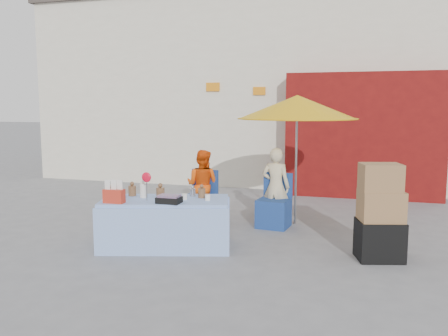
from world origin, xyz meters
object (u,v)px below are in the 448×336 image
(vendor_orange, at_px, (202,185))
(vendor_beige, at_px, (276,187))
(umbrella, at_px, (297,108))
(box_stack, at_px, (380,216))
(market_table, at_px, (165,222))
(chair_right, at_px, (274,211))
(chair_left, at_px, (200,206))

(vendor_orange, bearing_deg, vendor_beige, -173.60)
(vendor_beige, height_order, umbrella, umbrella)
(vendor_beige, height_order, box_stack, vendor_beige)
(market_table, relative_size, box_stack, 1.56)
(chair_right, height_order, vendor_beige, vendor_beige)
(vendor_beige, distance_m, umbrella, 1.31)
(chair_left, distance_m, box_stack, 3.08)
(chair_right, relative_size, vendor_orange, 0.71)
(chair_left, bearing_deg, vendor_orange, 97.15)
(vendor_orange, relative_size, box_stack, 0.98)
(vendor_orange, relative_size, vendor_beige, 0.95)
(umbrella, bearing_deg, market_table, -130.38)
(market_table, distance_m, box_stack, 2.81)
(chair_right, height_order, vendor_orange, vendor_orange)
(chair_right, distance_m, umbrella, 1.69)
(chair_right, bearing_deg, vendor_beige, 97.15)
(chair_left, xyz_separation_m, vendor_orange, (-0.00, 0.13, 0.34))
(chair_right, height_order, box_stack, box_stack)
(chair_left, xyz_separation_m, umbrella, (1.55, 0.28, 1.64))
(vendor_orange, distance_m, box_stack, 3.13)
(market_table, height_order, vendor_beige, vendor_beige)
(chair_left, xyz_separation_m, vendor_beige, (1.25, 0.13, 0.37))
(market_table, distance_m, vendor_beige, 2.06)
(chair_left, distance_m, vendor_orange, 0.37)
(chair_right, relative_size, vendor_beige, 0.68)
(market_table, relative_size, chair_right, 2.23)
(umbrella, bearing_deg, chair_left, -169.59)
(chair_right, distance_m, vendor_beige, 0.40)
(market_table, bearing_deg, chair_right, 35.00)
(box_stack, bearing_deg, market_table, -174.13)
(chair_right, relative_size, umbrella, 0.41)
(chair_right, distance_m, vendor_orange, 1.30)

